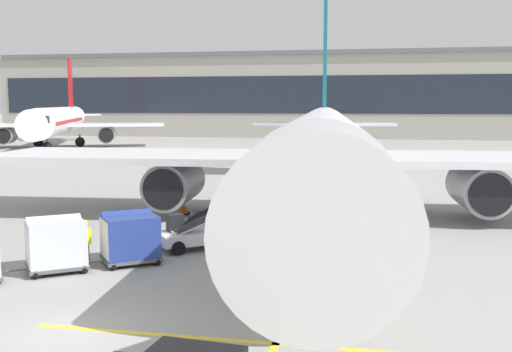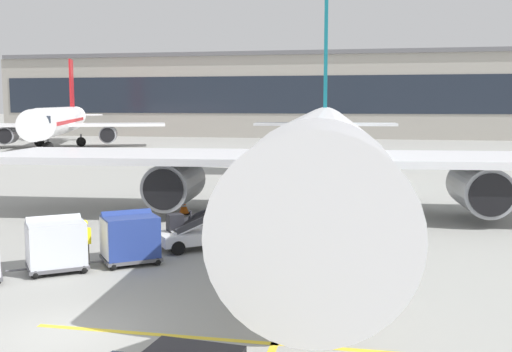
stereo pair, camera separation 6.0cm
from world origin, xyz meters
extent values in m
plane|color=gray|center=(0.00, 0.00, 0.00)|extent=(600.00, 600.00, 0.00)
cylinder|color=white|center=(5.06, 17.09, 3.63)|extent=(6.73, 35.23, 3.85)
cube|color=#146B7A|center=(5.06, 17.09, 3.63)|extent=(6.65, 33.84, 0.46)
cone|color=white|center=(6.66, -2.29, 3.63)|extent=(3.96, 4.14, 3.66)
cone|color=white|center=(3.36, 37.62, 3.92)|extent=(3.77, 6.41, 3.27)
cube|color=white|center=(-4.07, 17.21, 3.06)|extent=(17.16, 8.36, 0.36)
cylinder|color=#93969E|center=(-2.68, 16.62, 1.68)|extent=(2.76, 4.74, 2.39)
cylinder|color=black|center=(-2.49, 14.31, 1.68)|extent=(2.03, 0.29, 2.03)
cube|color=white|center=(14.05, 18.71, 3.06)|extent=(17.16, 8.36, 0.36)
cylinder|color=#93969E|center=(12.77, 17.90, 1.68)|extent=(2.76, 4.74, 2.39)
cylinder|color=black|center=(12.96, 15.58, 1.68)|extent=(2.03, 0.29, 2.03)
cube|color=#146B7A|center=(3.49, 36.08, 9.66)|extent=(0.63, 4.21, 10.51)
cube|color=white|center=(3.51, 35.78, 4.21)|extent=(11.51, 3.73, 0.20)
cube|color=#1E2633|center=(6.44, 0.40, 4.21)|extent=(2.83, 1.95, 0.85)
cylinder|color=#47474C|center=(5.93, 6.61, 1.18)|extent=(0.22, 0.22, 1.06)
sphere|color=black|center=(5.93, 6.61, 0.65)|extent=(1.30, 1.30, 1.30)
cylinder|color=#47474C|center=(2.04, 18.60, 1.18)|extent=(0.22, 0.22, 1.06)
sphere|color=black|center=(2.04, 18.60, 0.65)|extent=(1.30, 1.30, 1.30)
cylinder|color=#47474C|center=(7.79, 19.07, 1.18)|extent=(0.22, 0.22, 1.06)
sphere|color=black|center=(7.79, 19.07, 0.65)|extent=(1.30, 1.30, 1.30)
cube|color=silver|center=(0.76, 9.68, 0.50)|extent=(3.68, 3.32, 0.44)
cube|color=black|center=(-0.21, 9.40, 1.07)|extent=(0.82, 0.81, 0.70)
cylinder|color=#333338|center=(0.34, 9.81, 1.12)|extent=(0.08, 0.08, 0.80)
cube|color=silver|center=(1.77, 10.43, 1.57)|extent=(4.52, 3.69, 1.85)
cube|color=black|center=(1.77, 10.43, 1.66)|extent=(4.32, 3.50, 1.71)
cube|color=#333338|center=(2.04, 10.08, 1.69)|extent=(3.96, 2.97, 1.89)
cube|color=#333338|center=(1.51, 10.79, 1.69)|extent=(3.96, 2.97, 1.89)
cylinder|color=black|center=(2.15, 9.80, 0.28)|extent=(0.57, 0.50, 0.56)
cylinder|color=black|center=(1.27, 10.98, 0.28)|extent=(0.57, 0.50, 0.56)
cylinder|color=black|center=(0.24, 8.37, 0.28)|extent=(0.57, 0.50, 0.56)
cylinder|color=black|center=(-0.64, 9.55, 0.28)|extent=(0.57, 0.50, 0.56)
cube|color=#515156|center=(-1.05, 6.84, 0.21)|extent=(2.56, 2.48, 0.12)
cylinder|color=#4C4C51|center=(-2.14, 6.03, 0.20)|extent=(0.60, 0.47, 0.07)
cube|color=navy|center=(-1.05, 6.84, 1.02)|extent=(2.42, 2.34, 1.50)
cube|color=navy|center=(-1.30, 7.17, 1.54)|extent=(1.98, 1.76, 0.74)
cube|color=silver|center=(-1.83, 6.26, 1.02)|extent=(0.88, 1.17, 1.38)
sphere|color=black|center=(-2.10, 6.91, 0.15)|extent=(0.30, 0.30, 0.30)
sphere|color=black|center=(-1.29, 5.81, 0.15)|extent=(0.30, 0.30, 0.30)
sphere|color=black|center=(-0.81, 7.86, 0.15)|extent=(0.30, 0.30, 0.30)
sphere|color=black|center=(0.00, 6.77, 0.15)|extent=(0.30, 0.30, 0.30)
cube|color=#515156|center=(-3.16, 5.30, 0.21)|extent=(2.56, 2.48, 0.12)
cylinder|color=#4C4C51|center=(-4.25, 4.50, 0.20)|extent=(0.60, 0.47, 0.07)
cube|color=silver|center=(-3.16, 5.30, 1.02)|extent=(2.42, 2.34, 1.50)
cube|color=silver|center=(-3.41, 5.64, 1.54)|extent=(1.98, 1.76, 0.74)
cube|color=silver|center=(-3.94, 4.73, 1.02)|extent=(0.88, 1.17, 1.38)
sphere|color=black|center=(-4.21, 5.37, 0.15)|extent=(0.30, 0.30, 0.30)
sphere|color=black|center=(-3.40, 4.28, 0.15)|extent=(0.30, 0.30, 0.30)
sphere|color=black|center=(-2.93, 6.33, 0.15)|extent=(0.30, 0.30, 0.30)
sphere|color=black|center=(-2.12, 5.23, 0.15)|extent=(0.30, 0.30, 0.30)
cylinder|color=#514C42|center=(-2.43, 5.88, 0.43)|extent=(0.15, 0.15, 0.86)
cylinder|color=#514C42|center=(-2.39, 6.06, 0.43)|extent=(0.15, 0.15, 0.86)
cube|color=yellow|center=(-2.41, 5.97, 1.15)|extent=(0.32, 0.42, 0.58)
cube|color=white|center=(-2.53, 6.00, 1.15)|extent=(0.09, 0.33, 0.08)
sphere|color=brown|center=(-2.41, 5.97, 1.56)|extent=(0.21, 0.21, 0.21)
sphere|color=yellow|center=(-2.41, 5.97, 1.63)|extent=(0.23, 0.23, 0.23)
cylinder|color=yellow|center=(-2.46, 5.73, 1.10)|extent=(0.09, 0.09, 0.56)
cylinder|color=yellow|center=(-2.36, 6.20, 1.10)|extent=(0.09, 0.09, 0.56)
cylinder|color=black|center=(-1.42, 7.02, 0.43)|extent=(0.15, 0.15, 0.86)
cylinder|color=black|center=(-1.29, 6.89, 0.43)|extent=(0.15, 0.15, 0.86)
cube|color=orange|center=(-1.35, 6.96, 1.15)|extent=(0.44, 0.44, 0.58)
cube|color=white|center=(-1.27, 7.05, 1.15)|extent=(0.25, 0.24, 0.08)
sphere|color=#9E7051|center=(-1.35, 6.96, 1.56)|extent=(0.21, 0.21, 0.21)
sphere|color=yellow|center=(-1.35, 6.96, 1.63)|extent=(0.23, 0.23, 0.23)
cylinder|color=orange|center=(-1.53, 7.12, 1.10)|extent=(0.09, 0.09, 0.56)
cylinder|color=orange|center=(-1.18, 6.79, 1.10)|extent=(0.09, 0.09, 0.56)
cylinder|color=black|center=(-0.87, 8.13, 0.43)|extent=(0.15, 0.15, 0.86)
cylinder|color=black|center=(-1.03, 8.05, 0.43)|extent=(0.15, 0.15, 0.86)
cube|color=yellow|center=(-0.95, 8.09, 1.15)|extent=(0.45, 0.38, 0.58)
cube|color=white|center=(-0.90, 7.98, 1.15)|extent=(0.31, 0.16, 0.08)
sphere|color=tan|center=(-0.95, 8.09, 1.56)|extent=(0.21, 0.21, 0.21)
sphere|color=yellow|center=(-0.95, 8.09, 1.63)|extent=(0.23, 0.23, 0.23)
cylinder|color=yellow|center=(-0.74, 8.20, 1.10)|extent=(0.09, 0.09, 0.56)
cylinder|color=yellow|center=(-1.17, 7.98, 1.10)|extent=(0.09, 0.09, 0.56)
cube|color=black|center=(-2.32, 17.01, 0.03)|extent=(0.68, 0.68, 0.05)
cone|color=orange|center=(-2.32, 17.01, 0.41)|extent=(0.55, 0.55, 0.72)
cylinder|color=white|center=(-2.32, 17.01, 0.45)|extent=(0.30, 0.30, 0.09)
cube|color=black|center=(-3.84, 14.40, 0.03)|extent=(0.60, 0.60, 0.05)
cone|color=orange|center=(-3.84, 14.40, 0.37)|extent=(0.48, 0.48, 0.63)
cylinder|color=white|center=(-3.84, 14.40, 0.40)|extent=(0.27, 0.27, 0.08)
cube|color=yellow|center=(5.44, 17.09, 0.00)|extent=(0.20, 110.00, 0.01)
cube|color=yellow|center=(5.06, 0.35, 0.00)|extent=(12.00, 0.20, 0.01)
cube|color=#A8A399|center=(-10.49, 96.99, 6.99)|extent=(100.66, 15.80, 13.98)
cube|color=#1E2633|center=(-10.49, 89.04, 7.34)|extent=(97.64, 0.10, 6.29)
cube|color=slate|center=(-10.49, 95.41, 14.33)|extent=(99.66, 13.43, 0.70)
cylinder|color=white|center=(-34.25, 61.23, 3.55)|extent=(13.48, 27.59, 3.66)
cube|color=red|center=(-34.25, 61.23, 3.55)|extent=(13.11, 26.55, 0.44)
cone|color=white|center=(-28.56, 46.38, 3.55)|extent=(4.55, 4.66, 3.47)
cone|color=white|center=(-40.32, 77.10, 3.83)|extent=(4.99, 6.57, 3.11)
cube|color=white|center=(-41.42, 59.24, 3.00)|extent=(14.50, 10.04, 0.36)
cylinder|color=#93969E|center=(-40.37, 59.03, 1.69)|extent=(3.42, 4.23, 2.27)
cylinder|color=black|center=(-39.70, 57.28, 1.69)|extent=(1.84, 0.80, 1.93)
cube|color=white|center=(-27.57, 64.54, 3.00)|extent=(14.50, 10.04, 0.36)
cylinder|color=#93969E|center=(-28.22, 63.69, 1.69)|extent=(3.42, 4.23, 2.27)
cylinder|color=black|center=(-27.55, 61.93, 1.69)|extent=(1.84, 0.80, 1.93)
cube|color=red|center=(-39.80, 75.74, 8.51)|extent=(1.47, 3.25, 8.44)
cube|color=white|center=(-39.70, 75.47, 4.10)|extent=(9.30, 5.35, 0.20)
cube|color=#1E2633|center=(-29.48, 48.77, 4.10)|extent=(2.98, 2.45, 0.80)
cylinder|color=#47474C|center=(-31.23, 53.34, 1.19)|extent=(0.22, 0.22, 1.07)
sphere|color=black|center=(-31.23, 53.34, 0.66)|extent=(1.31, 1.31, 1.31)
cylinder|color=#47474C|center=(-37.31, 61.56, 1.19)|extent=(0.22, 0.22, 1.07)
sphere|color=black|center=(-37.31, 61.56, 0.66)|extent=(1.31, 1.31, 1.31)
cylinder|color=#47474C|center=(-32.19, 63.52, 1.19)|extent=(0.22, 0.22, 1.07)
sphere|color=black|center=(-32.19, 63.52, 0.66)|extent=(1.31, 1.31, 1.31)
camera|label=1|loc=(7.79, -13.94, 5.87)|focal=43.06mm
camera|label=2|loc=(7.85, -13.93, 5.87)|focal=43.06mm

